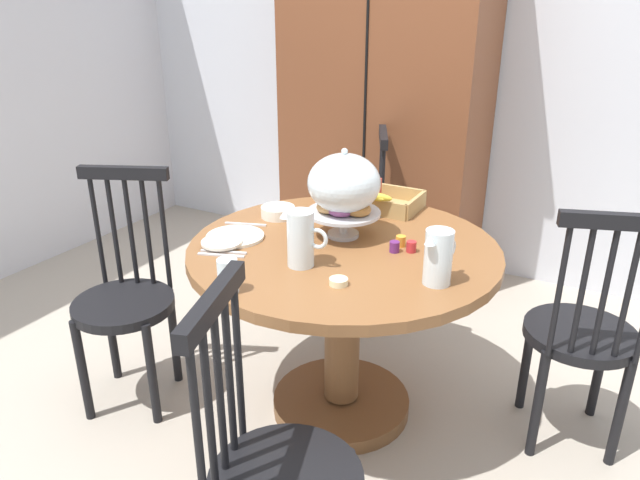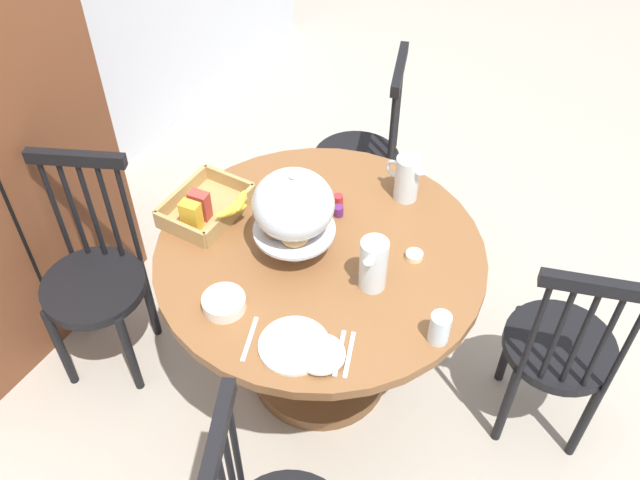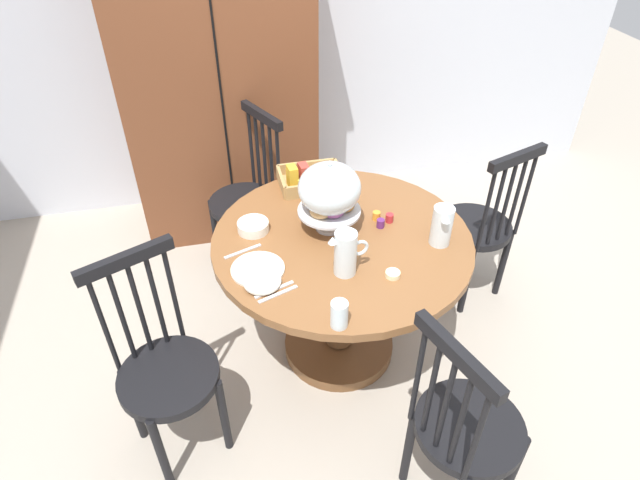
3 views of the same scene
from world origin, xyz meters
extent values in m
plane|color=#A89E8E|center=(0.00, 0.00, 0.00)|extent=(10.00, 10.00, 0.00)
cylinder|color=brown|center=(-0.04, 0.16, 0.72)|extent=(1.15, 1.15, 0.04)
cylinder|color=brown|center=(-0.04, 0.16, 0.39)|extent=(0.14, 0.14, 0.63)
cylinder|color=brown|center=(-0.04, 0.16, 0.03)|extent=(0.56, 0.56, 0.06)
cylinder|color=black|center=(0.78, 0.45, 0.45)|extent=(0.40, 0.40, 0.04)
cylinder|color=black|center=(0.87, 0.63, 0.23)|extent=(0.04, 0.04, 0.45)
cylinder|color=black|center=(0.61, 0.54, 0.23)|extent=(0.04, 0.04, 0.45)
cylinder|color=black|center=(0.96, 0.36, 0.23)|extent=(0.04, 0.04, 0.45)
cylinder|color=black|center=(0.70, 0.27, 0.23)|extent=(0.04, 0.04, 0.45)
cylinder|color=black|center=(0.97, 0.34, 0.69)|extent=(0.02, 0.02, 0.48)
cylinder|color=black|center=(0.90, 0.32, 0.69)|extent=(0.02, 0.02, 0.48)
cylinder|color=black|center=(0.84, 0.30, 0.69)|extent=(0.02, 0.02, 0.48)
cylinder|color=black|center=(0.77, 0.28, 0.69)|extent=(0.02, 0.02, 0.48)
cylinder|color=black|center=(0.70, 0.25, 0.69)|extent=(0.02, 0.02, 0.48)
cube|color=black|center=(0.84, 0.30, 0.95)|extent=(0.35, 0.15, 0.05)
cylinder|color=black|center=(-0.41, 0.96, 0.45)|extent=(0.40, 0.40, 0.04)
cylinder|color=black|center=(-0.60, 1.03, 0.23)|extent=(0.04, 0.04, 0.45)
cylinder|color=black|center=(-0.48, 0.77, 0.23)|extent=(0.04, 0.04, 0.45)
cylinder|color=black|center=(-0.34, 1.14, 0.23)|extent=(0.04, 0.04, 0.45)
cylinder|color=black|center=(-0.22, 0.89, 0.23)|extent=(0.04, 0.04, 0.45)
cylinder|color=black|center=(-0.32, 1.15, 0.69)|extent=(0.02, 0.02, 0.48)
cylinder|color=black|center=(-0.29, 1.09, 0.69)|extent=(0.02, 0.02, 0.48)
cylinder|color=black|center=(-0.27, 1.03, 0.69)|extent=(0.02, 0.02, 0.48)
cylinder|color=black|center=(-0.24, 0.96, 0.69)|extent=(0.02, 0.02, 0.48)
cylinder|color=black|center=(-0.21, 0.90, 0.69)|extent=(0.02, 0.02, 0.48)
cube|color=black|center=(-0.27, 1.03, 0.95)|extent=(0.18, 0.34, 0.05)
cylinder|color=black|center=(-0.84, -0.02, 0.69)|extent=(0.02, 0.02, 0.48)
cylinder|color=black|center=(-0.78, 0.01, 0.69)|extent=(0.02, 0.02, 0.48)
cube|color=black|center=(-0.91, -0.05, 0.95)|extent=(0.34, 0.18, 0.05)
cylinder|color=black|center=(0.22, -0.67, 0.45)|extent=(0.40, 0.40, 0.04)
cylinder|color=black|center=(0.39, -0.76, 0.23)|extent=(0.04, 0.04, 0.45)
cylinder|color=black|center=(0.31, -0.50, 0.23)|extent=(0.04, 0.04, 0.45)
cylinder|color=black|center=(0.13, -0.85, 0.23)|extent=(0.04, 0.04, 0.45)
cylinder|color=black|center=(0.04, -0.58, 0.23)|extent=(0.04, 0.04, 0.45)
cylinder|color=black|center=(0.11, -0.85, 0.69)|extent=(0.02, 0.02, 0.48)
cylinder|color=black|center=(0.09, -0.79, 0.69)|extent=(0.02, 0.02, 0.48)
cylinder|color=black|center=(0.06, -0.72, 0.69)|extent=(0.02, 0.02, 0.48)
cylinder|color=black|center=(0.04, -0.65, 0.69)|extent=(0.02, 0.02, 0.48)
cylinder|color=black|center=(0.02, -0.59, 0.69)|extent=(0.02, 0.02, 0.48)
cube|color=black|center=(0.06, -0.72, 0.95)|extent=(0.14, 0.35, 0.05)
cylinder|color=silver|center=(-0.09, 0.24, 0.75)|extent=(0.12, 0.12, 0.02)
cylinder|color=silver|center=(-0.09, 0.24, 0.79)|extent=(0.03, 0.03, 0.09)
cylinder|color=silver|center=(-0.09, 0.24, 0.84)|extent=(0.28, 0.28, 0.01)
torus|color=#B27033|center=(-0.02, 0.23, 0.86)|extent=(0.10, 0.10, 0.03)
torus|color=#D19347|center=(-0.06, 0.32, 0.86)|extent=(0.10, 0.10, 0.03)
torus|color=#935628|center=(-0.13, 0.28, 0.86)|extent=(0.10, 0.10, 0.03)
torus|color=tan|center=(-0.13, 0.21, 0.86)|extent=(0.10, 0.10, 0.03)
torus|color=#994C84|center=(-0.08, 0.20, 0.86)|extent=(0.10, 0.10, 0.03)
ellipsoid|color=silver|center=(-0.09, 0.24, 0.95)|extent=(0.27, 0.27, 0.22)
sphere|color=silver|center=(-0.09, 0.24, 1.07)|extent=(0.02, 0.02, 0.02)
cylinder|color=silver|center=(0.36, 0.03, 0.83)|extent=(0.09, 0.09, 0.18)
cylinder|color=orange|center=(0.36, 0.03, 0.80)|extent=(0.08, 0.08, 0.12)
cone|color=silver|center=(0.34, -0.03, 0.91)|extent=(0.04, 0.04, 0.03)
torus|color=silver|center=(0.37, 0.09, 0.84)|extent=(0.03, 0.08, 0.07)
cylinder|color=silver|center=(-0.09, -0.06, 0.84)|extent=(0.09, 0.09, 0.20)
cylinder|color=white|center=(-0.09, -0.06, 0.81)|extent=(0.08, 0.08, 0.13)
cone|color=silver|center=(-0.15, -0.07, 0.92)|extent=(0.04, 0.04, 0.03)
torus|color=silver|center=(-0.03, -0.06, 0.85)|extent=(0.08, 0.02, 0.07)
cube|color=tan|center=(-0.09, 0.62, 0.75)|extent=(0.30, 0.22, 0.01)
cube|color=tan|center=(-0.09, 0.51, 0.78)|extent=(0.30, 0.02, 0.07)
cube|color=tan|center=(-0.09, 0.73, 0.78)|extent=(0.30, 0.02, 0.07)
cube|color=tan|center=(-0.24, 0.62, 0.78)|extent=(0.02, 0.22, 0.07)
cube|color=tan|center=(0.06, 0.62, 0.78)|extent=(0.02, 0.22, 0.07)
cube|color=gold|center=(-0.18, 0.61, 0.81)|extent=(0.05, 0.07, 0.11)
cube|color=#B23D33|center=(-0.12, 0.61, 0.81)|extent=(0.05, 0.07, 0.11)
ellipsoid|color=yellow|center=(-0.12, 0.48, 0.84)|extent=(0.14, 0.08, 0.05)
ellipsoid|color=yellow|center=(-0.09, 0.48, 0.84)|extent=(0.13, 0.03, 0.05)
ellipsoid|color=yellow|center=(-0.06, 0.48, 0.84)|extent=(0.14, 0.08, 0.05)
cylinder|color=white|center=(-0.44, 0.03, 0.75)|extent=(0.22, 0.22, 0.01)
cylinder|color=white|center=(-0.43, -0.06, 0.76)|extent=(0.15, 0.15, 0.01)
cylinder|color=white|center=(-0.42, 0.30, 0.76)|extent=(0.14, 0.14, 0.04)
cylinder|color=silver|center=(-0.19, -0.34, 0.80)|extent=(0.06, 0.06, 0.11)
cylinder|color=beige|center=(0.09, -0.13, 0.75)|extent=(0.06, 0.06, 0.02)
cylinder|color=#B7282D|center=(0.20, 0.23, 0.76)|extent=(0.04, 0.04, 0.04)
cylinder|color=orange|center=(0.14, 0.26, 0.76)|extent=(0.04, 0.04, 0.04)
cylinder|color=#5B2366|center=(0.14, 0.19, 0.76)|extent=(0.04, 0.04, 0.04)
cube|color=silver|center=(-0.39, -0.11, 0.74)|extent=(0.17, 0.07, 0.01)
cube|color=silver|center=(-0.38, -0.14, 0.74)|extent=(0.17, 0.07, 0.01)
cube|color=silver|center=(-0.48, 0.16, 0.74)|extent=(0.17, 0.07, 0.01)
camera|label=1|loc=(0.85, -1.63, 1.60)|focal=33.14mm
camera|label=2|loc=(-1.49, -0.68, 2.47)|focal=39.05mm
camera|label=3|loc=(-0.56, -1.62, 2.17)|focal=29.84mm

